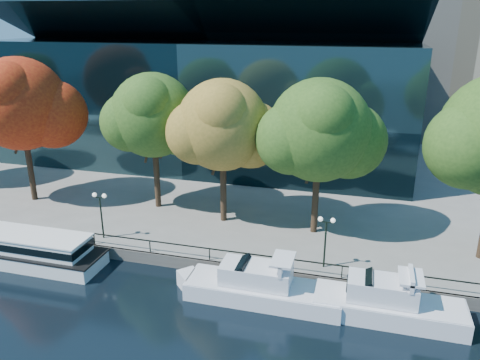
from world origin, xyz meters
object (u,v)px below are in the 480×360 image
(cruiser_near, at_px, (257,286))
(lamp_1, at_px, (100,205))
(tree_4, at_px, (321,133))
(tree_2, at_px, (154,117))
(tour_boat, at_px, (11,245))
(cruiser_far, at_px, (381,302))
(tree_1, at_px, (22,106))
(lamp_2, at_px, (326,231))
(tree_3, at_px, (224,127))

(cruiser_near, bearing_deg, lamp_1, 164.35)
(tree_4, bearing_deg, cruiser_near, -106.48)
(tree_4, bearing_deg, tree_2, 173.58)
(tour_boat, xyz_separation_m, cruiser_far, (28.70, -0.06, -0.18))
(tree_2, bearing_deg, lamp_1, -102.57)
(cruiser_far, distance_m, tree_1, 36.58)
(lamp_1, bearing_deg, tree_4, 18.84)
(tour_boat, relative_size, cruiser_near, 1.36)
(tour_boat, height_order, tree_2, tree_2)
(tour_boat, xyz_separation_m, tree_2, (7.79, 11.43, 8.59))
(tree_2, bearing_deg, lamp_2, -24.40)
(cruiser_near, xyz_separation_m, lamp_2, (4.21, 4.01, 2.90))
(tree_1, distance_m, lamp_1, 14.41)
(tree_1, xyz_separation_m, tree_3, (20.24, 0.15, -0.87))
(cruiser_far, bearing_deg, tree_2, 151.22)
(cruiser_far, bearing_deg, cruiser_near, -178.97)
(tour_boat, height_order, cruiser_far, cruiser_far)
(lamp_1, height_order, lamp_2, same)
(tree_1, bearing_deg, tree_2, 7.24)
(tour_boat, height_order, lamp_1, lamp_1)
(cruiser_far, height_order, lamp_2, lamp_2)
(tour_boat, xyz_separation_m, lamp_1, (6.09, 3.80, 2.66))
(tree_1, distance_m, tree_2, 13.14)
(tree_3, relative_size, tree_4, 0.97)
(cruiser_near, xyz_separation_m, cruiser_far, (8.31, 0.15, 0.05))
(tree_2, xyz_separation_m, lamp_2, (16.81, -7.63, -5.93))
(cruiser_far, height_order, tree_1, tree_1)
(cruiser_near, relative_size, lamp_2, 2.98)
(lamp_2, bearing_deg, tour_boat, -171.22)
(tree_2, height_order, lamp_1, tree_2)
(tree_3, bearing_deg, cruiser_far, -36.11)
(cruiser_far, bearing_deg, tour_boat, 179.89)
(tree_4, distance_m, lamp_1, 19.13)
(cruiser_far, distance_m, tree_3, 19.01)
(tree_1, relative_size, lamp_1, 3.54)
(cruiser_near, relative_size, lamp_1, 2.98)
(cruiser_far, xyz_separation_m, tree_4, (-5.38, 9.74, 8.71))
(cruiser_near, relative_size, tree_1, 0.84)
(tour_boat, distance_m, tree_2, 16.28)
(cruiser_near, height_order, tree_3, tree_3)
(cruiser_far, bearing_deg, lamp_1, 170.32)
(cruiser_near, xyz_separation_m, tree_3, (-5.38, 10.14, 8.66))
(cruiser_far, xyz_separation_m, lamp_1, (-22.61, 3.86, 2.85))
(lamp_1, bearing_deg, lamp_2, 0.00)
(lamp_2, bearing_deg, tree_4, 102.34)
(lamp_1, distance_m, lamp_2, 18.51)
(cruiser_far, bearing_deg, lamp_2, 136.72)
(tree_4, bearing_deg, tour_boat, -157.46)
(cruiser_near, distance_m, tree_2, 19.29)
(cruiser_near, xyz_separation_m, tree_4, (2.93, 9.89, 8.76))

